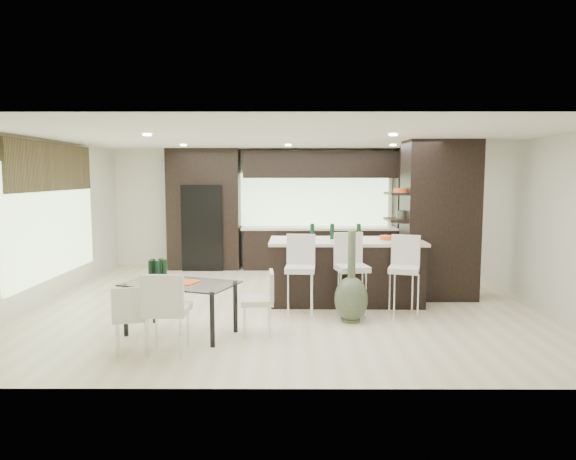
{
  "coord_description": "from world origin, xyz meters",
  "views": [
    {
      "loc": [
        0.03,
        -8.39,
        2.11
      ],
      "look_at": [
        0.0,
        0.6,
        1.15
      ],
      "focal_mm": 32.0,
      "sensor_mm": 36.0,
      "label": 1
    }
  ],
  "objects_px": {
    "stool_right": "(404,284)",
    "chair_far": "(131,321)",
    "bench": "(338,276)",
    "floor_vase": "(351,276)",
    "dining_table": "(181,308)",
    "kitchen_island": "(346,271)",
    "stool_mid": "(352,283)",
    "chair_near": "(168,315)",
    "stool_left": "(300,284)",
    "chair_end": "(257,305)"
  },
  "relations": [
    {
      "from": "stool_left",
      "to": "chair_near",
      "type": "xyz_separation_m",
      "value": [
        -1.6,
        -1.63,
        -0.03
      ]
    },
    {
      "from": "stool_left",
      "to": "bench",
      "type": "distance_m",
      "value": 1.98
    },
    {
      "from": "kitchen_island",
      "to": "chair_near",
      "type": "height_order",
      "value": "kitchen_island"
    },
    {
      "from": "stool_left",
      "to": "kitchen_island",
      "type": "bearing_deg",
      "value": 52.52
    },
    {
      "from": "stool_mid",
      "to": "chair_near",
      "type": "distance_m",
      "value": 2.88
    },
    {
      "from": "stool_mid",
      "to": "floor_vase",
      "type": "distance_m",
      "value": 0.33
    },
    {
      "from": "chair_near",
      "to": "chair_far",
      "type": "xyz_separation_m",
      "value": [
        -0.45,
        0.04,
        -0.08
      ]
    },
    {
      "from": "stool_right",
      "to": "chair_end",
      "type": "xyz_separation_m",
      "value": [
        -2.14,
        -0.89,
        -0.1
      ]
    },
    {
      "from": "stool_left",
      "to": "bench",
      "type": "relative_size",
      "value": 0.76
    },
    {
      "from": "kitchen_island",
      "to": "dining_table",
      "type": "xyz_separation_m",
      "value": [
        -2.38,
        -1.75,
        -0.18
      ]
    },
    {
      "from": "stool_right",
      "to": "chair_end",
      "type": "relative_size",
      "value": 1.25
    },
    {
      "from": "bench",
      "to": "dining_table",
      "type": "bearing_deg",
      "value": -113.85
    },
    {
      "from": "kitchen_island",
      "to": "stool_right",
      "type": "xyz_separation_m",
      "value": [
        0.78,
        -0.86,
        -0.04
      ]
    },
    {
      "from": "stool_right",
      "to": "chair_far",
      "type": "xyz_separation_m",
      "value": [
        -3.6,
        -1.59,
        -0.11
      ]
    },
    {
      "from": "chair_near",
      "to": "chair_end",
      "type": "height_order",
      "value": "chair_near"
    },
    {
      "from": "stool_right",
      "to": "chair_near",
      "type": "relative_size",
      "value": 1.07
    },
    {
      "from": "stool_mid",
      "to": "chair_far",
      "type": "height_order",
      "value": "stool_mid"
    },
    {
      "from": "chair_far",
      "to": "chair_end",
      "type": "xyz_separation_m",
      "value": [
        1.46,
        0.69,
        0.01
      ]
    },
    {
      "from": "kitchen_island",
      "to": "chair_far",
      "type": "height_order",
      "value": "kitchen_island"
    },
    {
      "from": "bench",
      "to": "chair_far",
      "type": "bearing_deg",
      "value": -112.39
    },
    {
      "from": "chair_end",
      "to": "floor_vase",
      "type": "bearing_deg",
      "value": -69.9
    },
    {
      "from": "kitchen_island",
      "to": "chair_near",
      "type": "relative_size",
      "value": 2.76
    },
    {
      "from": "chair_near",
      "to": "chair_far",
      "type": "relative_size",
      "value": 1.2
    },
    {
      "from": "floor_vase",
      "to": "dining_table",
      "type": "xyz_separation_m",
      "value": [
        -2.33,
        -0.6,
        -0.32
      ]
    },
    {
      "from": "stool_mid",
      "to": "floor_vase",
      "type": "xyz_separation_m",
      "value": [
        -0.04,
        -0.29,
        0.16
      ]
    },
    {
      "from": "dining_table",
      "to": "stool_right",
      "type": "bearing_deg",
      "value": 35.52
    },
    {
      "from": "stool_left",
      "to": "floor_vase",
      "type": "height_order",
      "value": "floor_vase"
    },
    {
      "from": "kitchen_island",
      "to": "bench",
      "type": "height_order",
      "value": "kitchen_island"
    },
    {
      "from": "stool_left",
      "to": "floor_vase",
      "type": "xyz_separation_m",
      "value": [
        0.73,
        -0.29,
        0.17
      ]
    },
    {
      "from": "chair_far",
      "to": "stool_right",
      "type": "bearing_deg",
      "value": 8.06
    },
    {
      "from": "stool_left",
      "to": "chair_end",
      "type": "xyz_separation_m",
      "value": [
        -0.59,
        -0.89,
        -0.1
      ]
    },
    {
      "from": "stool_left",
      "to": "stool_right",
      "type": "bearing_deg",
      "value": 4.62
    },
    {
      "from": "chair_end",
      "to": "dining_table",
      "type": "bearing_deg",
      "value": 85.65
    },
    {
      "from": "stool_right",
      "to": "chair_end",
      "type": "distance_m",
      "value": 2.32
    },
    {
      "from": "stool_right",
      "to": "chair_far",
      "type": "distance_m",
      "value": 3.94
    },
    {
      "from": "bench",
      "to": "chair_end",
      "type": "xyz_separation_m",
      "value": [
        -1.33,
        -2.71,
        0.14
      ]
    },
    {
      "from": "stool_left",
      "to": "bench",
      "type": "bearing_deg",
      "value": 72.19
    },
    {
      "from": "bench",
      "to": "chair_near",
      "type": "bearing_deg",
      "value": -107.23
    },
    {
      "from": "dining_table",
      "to": "chair_end",
      "type": "height_order",
      "value": "chair_end"
    },
    {
      "from": "chair_near",
      "to": "floor_vase",
      "type": "bearing_deg",
      "value": 30.62
    },
    {
      "from": "chair_far",
      "to": "chair_end",
      "type": "bearing_deg",
      "value": 9.6
    },
    {
      "from": "floor_vase",
      "to": "chair_near",
      "type": "distance_m",
      "value": 2.69
    },
    {
      "from": "stool_mid",
      "to": "dining_table",
      "type": "height_order",
      "value": "stool_mid"
    },
    {
      "from": "chair_far",
      "to": "bench",
      "type": "bearing_deg",
      "value": 34.86
    },
    {
      "from": "bench",
      "to": "floor_vase",
      "type": "relative_size",
      "value": 0.97
    },
    {
      "from": "chair_far",
      "to": "kitchen_island",
      "type": "bearing_deg",
      "value": 25.17
    },
    {
      "from": "chair_near",
      "to": "stool_right",
      "type": "bearing_deg",
      "value": 28.17
    },
    {
      "from": "chair_far",
      "to": "floor_vase",
      "type": "bearing_deg",
      "value": 9.2
    },
    {
      "from": "stool_mid",
      "to": "bench",
      "type": "bearing_deg",
      "value": 79.86
    },
    {
      "from": "stool_left",
      "to": "stool_mid",
      "type": "xyz_separation_m",
      "value": [
        0.78,
        -0.01,
        0.01
      ]
    }
  ]
}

